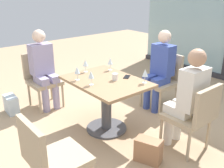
{
  "coord_description": "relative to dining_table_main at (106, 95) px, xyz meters",
  "views": [
    {
      "loc": [
        2.51,
        -1.98,
        1.91
      ],
      "look_at": [
        0.0,
        0.1,
        0.65
      ],
      "focal_mm": 41.86,
      "sensor_mm": 36.0,
      "label": 1
    }
  ],
  "objects": [
    {
      "name": "chair_far_right",
      "position": [
        1.05,
        0.46,
        -0.02
      ],
      "size": [
        0.5,
        0.46,
        0.87
      ],
      "color": "tan",
      "rests_on": "ground_plane"
    },
    {
      "name": "dining_table_main",
      "position": [
        0.0,
        0.0,
        0.0
      ],
      "size": [
        1.1,
        0.8,
        0.73
      ],
      "color": "#997551",
      "rests_on": "ground_plane"
    },
    {
      "name": "handbag_1",
      "position": [
        0.86,
        -0.08,
        -0.38
      ],
      "size": [
        0.34,
        0.26,
        0.28
      ],
      "primitive_type": "cube",
      "rotation": [
        0.0,
        0.0,
        0.38
      ],
      "color": "#A3704C",
      "rests_on": "ground_plane"
    },
    {
      "name": "wine_glass_0",
      "position": [
        -0.29,
        0.31,
        0.34
      ],
      "size": [
        0.07,
        0.07,
        0.18
      ],
      "color": "silver",
      "rests_on": "dining_table_main"
    },
    {
      "name": "wine_glass_4",
      "position": [
        -0.45,
        -0.01,
        0.34
      ],
      "size": [
        0.07,
        0.07,
        0.18
      ],
      "color": "silver",
      "rests_on": "dining_table_main"
    },
    {
      "name": "person_side_end",
      "position": [
        -1.19,
        -0.31,
        0.18
      ],
      "size": [
        0.39,
        0.34,
        1.26
      ],
      "color": "#9E93B7",
      "rests_on": "ground_plane"
    },
    {
      "name": "chair_side_end",
      "position": [
        -1.3,
        -0.31,
        -0.02
      ],
      "size": [
        0.5,
        0.46,
        0.87
      ],
      "color": "tan",
      "rests_on": "ground_plane"
    },
    {
      "name": "chair_front_right",
      "position": [
        0.7,
        -1.18,
        -0.02
      ],
      "size": [
        0.46,
        0.5,
        0.87
      ],
      "color": "tan",
      "rests_on": "ground_plane"
    },
    {
      "name": "coffee_cup",
      "position": [
        0.07,
        0.09,
        0.26
      ],
      "size": [
        0.08,
        0.08,
        0.09
      ],
      "primitive_type": "cylinder",
      "color": "white",
      "rests_on": "dining_table_main"
    },
    {
      "name": "person_near_window",
      "position": [
        -0.0,
        1.07,
        0.18
      ],
      "size": [
        0.34,
        0.39,
        1.26
      ],
      "color": "#384C9E",
      "rests_on": "ground_plane"
    },
    {
      "name": "cell_phone_on_table",
      "position": [
        0.09,
        0.29,
        0.22
      ],
      "size": [
        0.14,
        0.16,
        0.01
      ],
      "primitive_type": "cube",
      "rotation": [
        0.0,
        0.0,
        0.59
      ],
      "color": "black",
      "rests_on": "dining_table_main"
    },
    {
      "name": "person_far_right",
      "position": [
        0.94,
        0.46,
        0.18
      ],
      "size": [
        0.39,
        0.34,
        1.26
      ],
      "color": "silver",
      "rests_on": "ground_plane"
    },
    {
      "name": "wine_glass_3",
      "position": [
        0.02,
        -0.25,
        0.34
      ],
      "size": [
        0.07,
        0.07,
        0.18
      ],
      "color": "silver",
      "rests_on": "dining_table_main"
    },
    {
      "name": "handbag_0",
      "position": [
        -1.34,
        -0.84,
        -0.38
      ],
      "size": [
        0.31,
        0.17,
        0.28
      ],
      "primitive_type": "cube",
      "rotation": [
        0.0,
        0.0,
        -0.05
      ],
      "color": "silver",
      "rests_on": "ground_plane"
    },
    {
      "name": "wine_glass_1",
      "position": [
        -0.24,
        -0.28,
        0.34
      ],
      "size": [
        0.07,
        0.07,
        0.18
      ],
      "color": "silver",
      "rests_on": "dining_table_main"
    },
    {
      "name": "ground_plane",
      "position": [
        0.0,
        0.0,
        -0.52
      ],
      "size": [
        12.0,
        12.0,
        0.0
      ],
      "primitive_type": "plane",
      "color": "tan"
    },
    {
      "name": "chair_near_window",
      "position": [
        0.0,
        1.18,
        -0.02
      ],
      "size": [
        0.46,
        0.51,
        0.87
      ],
      "color": "tan",
      "rests_on": "ground_plane"
    },
    {
      "name": "wine_glass_2",
      "position": [
        0.39,
        0.31,
        0.34
      ],
      "size": [
        0.07,
        0.07,
        0.18
      ],
      "color": "silver",
      "rests_on": "dining_table_main"
    }
  ]
}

